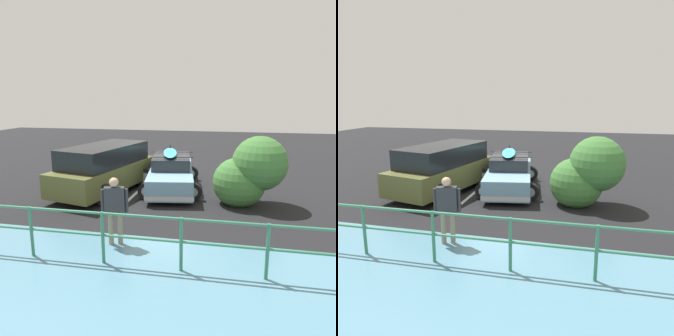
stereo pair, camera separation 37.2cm
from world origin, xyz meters
TOP-DOWN VIEW (x-y plane):
  - ground_plane at (0.00, 0.00)m, footprint 44.00×44.00m
  - parking_stripe at (0.61, 0.23)m, footprint 0.12×4.41m
  - sedan_car at (-0.54, 0.19)m, footprint 2.65×4.68m
  - suv_car at (1.76, 1.12)m, footprint 3.16×4.89m
  - person_bystander at (-0.20, 5.29)m, footprint 0.62×0.30m
  - railing_fence at (-1.94, 6.19)m, footprint 10.10×0.18m
  - bush_near_left at (-3.31, 1.57)m, footprint 2.36×1.76m

SIDE VIEW (x-z plane):
  - ground_plane at x=0.00m, z-range -0.02..0.00m
  - parking_stripe at x=0.61m, z-range 0.00..0.00m
  - sedan_car at x=-0.54m, z-range -0.16..1.40m
  - railing_fence at x=-1.94m, z-range 0.19..1.33m
  - suv_car at x=1.76m, z-range 0.03..1.79m
  - bush_near_left at x=-3.31m, z-range -0.21..2.15m
  - person_bystander at x=-0.20m, z-range 0.17..1.82m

